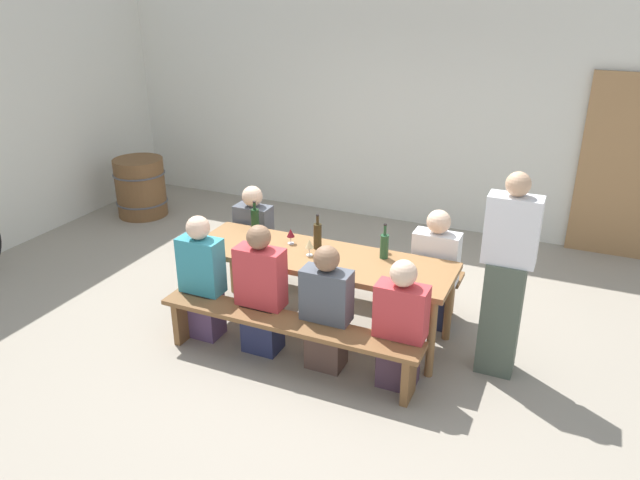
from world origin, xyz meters
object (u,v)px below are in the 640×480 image
Objects in this scene: seated_guest_near_3 at (400,328)px; seated_guest_far_0 at (254,240)px; wine_glass_2 at (385,240)px; bench_near at (287,329)px; wine_glass_0 at (309,244)px; wine_barrel at (141,187)px; seated_guest_far_1 at (435,272)px; seated_guest_near_2 at (326,311)px; wooden_door at (621,168)px; wine_bottle_0 at (318,236)px; seated_guest_near_0 at (202,280)px; wine_bottle_2 at (255,219)px; seated_guest_near_1 at (261,293)px; tasting_table at (320,263)px; wine_glass_1 at (291,233)px; standing_host at (505,280)px; bench_far at (347,265)px; wine_bottle_1 at (384,246)px.

seated_guest_far_0 is at bearing 61.32° from seated_guest_near_3.
seated_guest_near_3 is (0.41, -0.82, -0.35)m from wine_glass_2.
wine_glass_0 is at bearing 97.86° from bench_near.
seated_guest_near_3 is 1.39× the size of wine_barrel.
seated_guest_near_2 is at bearing -31.53° from seated_guest_far_1.
wooden_door reaches higher than wine_bottle_0.
seated_guest_near_2 reaches higher than seated_guest_near_3.
seated_guest_near_3 is at bearing -113.30° from wooden_door.
seated_guest_far_1 reaches higher than wine_glass_2.
seated_guest_near_0 reaches higher than wine_barrel.
seated_guest_near_0 is at bearing -97.21° from wine_bottle_2.
seated_guest_near_1 is at bearing -135.09° from wine_glass_2.
seated_guest_near_2 is at bearing 27.59° from bench_near.
seated_guest_near_0 is (-0.83, -0.65, -0.32)m from wine_bottle_0.
wine_glass_2 reaches higher than wine_barrel.
seated_guest_near_1 is (-0.32, -0.52, -0.12)m from tasting_table.
wine_bottle_0 reaches higher than wine_glass_0.
seated_guest_near_2 is (1.20, 0.00, -0.03)m from seated_guest_near_0.
seated_guest_near_3 reaches higher than wine_glass_2.
tasting_table is 2.17× the size of seated_guest_near_2.
wine_barrel is at bearing 153.20° from tasting_table.
seated_guest_near_1 is (-2.72, -3.45, -0.50)m from wooden_door.
wine_glass_1 is 1.95m from standing_host.
wine_glass_0 reaches higher than bench_far.
wine_bottle_2 is at bearing -178.92° from wine_glass_2.
bench_near is 1.33× the size of standing_host.
seated_guest_far_0 reaches higher than seated_guest_near_2.
wooden_door reaches higher than seated_guest_near_0.
standing_host is at bearing -9.40° from wine_bottle_1.
seated_guest_far_1 is (1.01, 0.38, -0.33)m from wine_bottle_0.
wine_bottle_2 is 2.42m from standing_host.
wine_bottle_2 is 1.98× the size of wine_glass_0.
bench_near is at bearing 117.59° from seated_guest_near_2.
seated_guest_near_2 is at bearing -60.92° from tasting_table.
wine_bottle_1 is at bearing -42.01° from bench_far.
bench_far is at bearing 37.68° from seated_guest_near_3.
seated_guest_near_3 reaches higher than wine_bottle_1.
wine_bottle_2 is at bearing -29.08° from wine_barrel.
seated_guest_near_0 is 2.58m from standing_host.
seated_guest_far_1 reaches higher than wine_bottle_1.
standing_host is at bearing 78.87° from seated_guest_far_0.
bench_near is 0.40m from seated_guest_near_1.
seated_guest_near_2 is (0.37, -0.65, -0.35)m from wine_bottle_0.
seated_guest_near_0 is 2.10m from seated_guest_far_1.
seated_guest_near_3 is (0.91, -1.18, 0.16)m from bench_far.
seated_guest_near_1 is at bearing -86.75° from wine_glass_1.
wine_bottle_2 is at bearing 65.35° from seated_guest_near_3.
seated_guest_near_1 is at bearing -105.07° from bench_far.
seated_guest_near_1 is at bearing -35.80° from wine_barrel.
bench_far is 0.86m from wine_glass_0.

